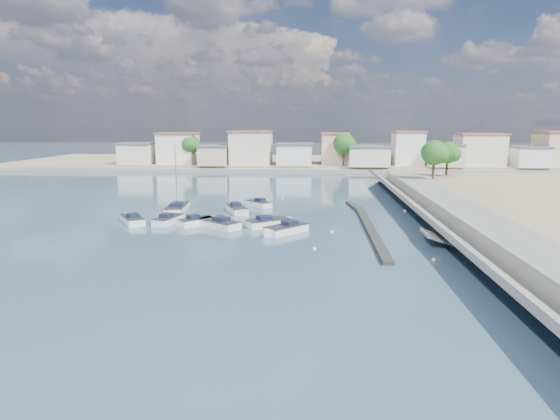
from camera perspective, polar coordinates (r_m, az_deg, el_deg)
name	(u,v)px	position (r m, az deg, el deg)	size (l,w,h in m)	color
ground	(309,191)	(81.60, 3.57, 2.33)	(400.00, 400.00, 0.00)	#293D53
seawall_walkway	(469,219)	(57.66, 22.02, -0.97)	(5.00, 90.00, 1.80)	slate
breakwater	(367,224)	(55.02, 10.50, -1.67)	(2.00, 31.02, 0.35)	black
far_shore_land	(311,162)	(133.21, 3.79, 5.82)	(160.00, 40.00, 1.40)	gray
far_shore_quay	(310,171)	(112.33, 3.72, 4.79)	(160.00, 2.50, 0.80)	slate
far_town	(354,151)	(118.30, 9.00, 7.18)	(113.01, 12.80, 8.35)	beige
shore_trees	(347,147)	(109.28, 8.16, 7.61)	(74.56, 38.32, 7.92)	#38281E
motorboat_a	(132,220)	(58.04, -17.60, -1.14)	(4.26, 5.01, 1.48)	white
motorboat_b	(198,222)	(55.10, -9.95, -1.41)	(4.12, 4.09, 1.48)	white
motorboat_c	(216,224)	(53.72, -7.77, -1.66)	(5.74, 5.06, 1.48)	white
motorboat_d	(284,230)	(50.17, 0.53, -2.43)	(4.91, 5.02, 1.48)	white
motorboat_e	(169,220)	(56.83, -13.32, -1.17)	(2.80, 5.15, 1.48)	white
motorboat_f	(257,204)	(66.29, -2.77, 0.75)	(4.17, 4.12, 1.48)	white
motorboat_g	(237,210)	(61.82, -5.24, 0.01)	(3.70, 5.39, 1.48)	white
motorboat_h	(270,223)	(53.70, -1.19, -1.56)	(5.26, 4.42, 1.48)	white
sailboat	(178,208)	(64.53, -12.35, 0.27)	(2.91, 7.53, 9.00)	white
mooring_buoys	(349,221)	(56.61, 8.37, -1.38)	(17.45, 32.48, 0.36)	silver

